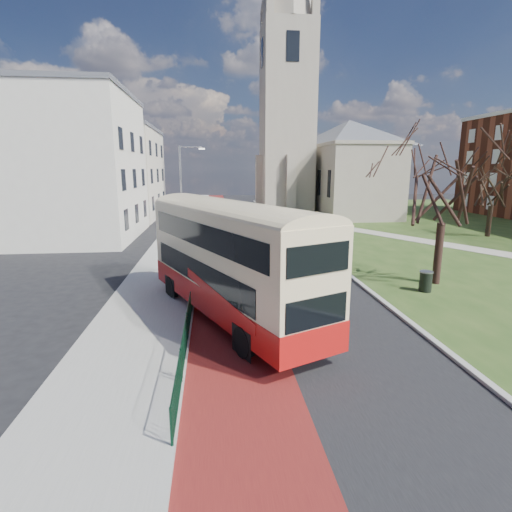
{
  "coord_description": "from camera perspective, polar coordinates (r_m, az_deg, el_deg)",
  "views": [
    {
      "loc": [
        -1.9,
        -16.11,
        6.31
      ],
      "look_at": [
        0.19,
        3.34,
        2.0
      ],
      "focal_mm": 28.0,
      "sensor_mm": 36.0,
      "label": 1
    }
  ],
  "objects": [
    {
      "name": "street_block_far",
      "position": [
        55.45,
        -19.13,
        11.19
      ],
      "size": [
        10.3,
        16.3,
        11.5
      ],
      "color": "beige",
      "rests_on": "ground"
    },
    {
      "name": "pedestrian_railing",
      "position": [
        20.94,
        -8.8,
        -3.68
      ],
      "size": [
        0.07,
        24.0,
        1.12
      ],
      "color": "#0B311E",
      "rests_on": "ground"
    },
    {
      "name": "bus",
      "position": [
        16.62,
        -3.86,
        0.05
      ],
      "size": [
        7.21,
        11.61,
        4.83
      ],
      "rotation": [
        0.0,
        0.0,
        0.43
      ],
      "color": "#B01210",
      "rests_on": "ground"
    },
    {
      "name": "bus_lane",
      "position": [
        36.66,
        -4.97,
        2.48
      ],
      "size": [
        3.4,
        120.0,
        0.01
      ],
      "primitive_type": "cube",
      "color": "#591414",
      "rests_on": "ground"
    },
    {
      "name": "winter_tree_far",
      "position": [
        43.0,
        30.88,
        9.13
      ],
      "size": [
        6.21,
        6.21,
        7.36
      ],
      "rotation": [
        0.0,
        0.0,
        -0.29
      ],
      "color": "black",
      "rests_on": "grass_green"
    },
    {
      "name": "winter_tree_near",
      "position": [
        23.6,
        25.56,
        10.66
      ],
      "size": [
        7.42,
        7.42,
        8.7
      ],
      "rotation": [
        0.0,
        0.0,
        -0.31
      ],
      "color": "black",
      "rests_on": "grass_green"
    },
    {
      "name": "kerb_east",
      "position": [
        39.43,
        5.64,
        3.26
      ],
      "size": [
        0.25,
        80.0,
        0.13
      ],
      "primitive_type": "cube",
      "color": "#999993",
      "rests_on": "ground"
    },
    {
      "name": "grass_green",
      "position": [
        47.65,
        29.82,
        3.19
      ],
      "size": [
        40.0,
        80.0,
        0.04
      ],
      "primitive_type": "cube",
      "color": "#284317",
      "rests_on": "ground"
    },
    {
      "name": "road_carriageway",
      "position": [
        36.81,
        -0.76,
        2.56
      ],
      "size": [
        9.0,
        120.0,
        0.01
      ],
      "primitive_type": "cube",
      "color": "black",
      "rests_on": "ground"
    },
    {
      "name": "kerb_west",
      "position": [
        36.66,
        -7.79,
        2.5
      ],
      "size": [
        0.25,
        120.0,
        0.13
      ],
      "primitive_type": "cube",
      "color": "#999993",
      "rests_on": "ground"
    },
    {
      "name": "streetlamp",
      "position": [
        34.24,
        -10.38,
        9.36
      ],
      "size": [
        2.13,
        0.18,
        8.0
      ],
      "color": "gray",
      "rests_on": "pavement_west"
    },
    {
      "name": "litter_bin",
      "position": [
        22.49,
        23.07,
        -3.33
      ],
      "size": [
        0.73,
        0.73,
        1.08
      ],
      "rotation": [
        0.0,
        0.0,
        0.09
      ],
      "color": "black",
      "rests_on": "grass_green"
    },
    {
      "name": "pavement_west",
      "position": [
        36.77,
        -10.9,
        2.42
      ],
      "size": [
        4.0,
        120.0,
        0.12
      ],
      "primitive_type": "cube",
      "color": "gray",
      "rests_on": "ground"
    },
    {
      "name": "gothic_church",
      "position": [
        56.42,
        9.27,
        19.22
      ],
      "size": [
        16.38,
        18.0,
        40.0
      ],
      "color": "gray",
      "rests_on": "ground"
    },
    {
      "name": "street_block_near",
      "position": [
        39.98,
        -24.3,
        11.65
      ],
      "size": [
        10.3,
        14.3,
        13.0
      ],
      "color": "beige",
      "rests_on": "ground"
    },
    {
      "name": "ground",
      "position": [
        17.4,
        0.55,
        -8.83
      ],
      "size": [
        160.0,
        160.0,
        0.0
      ],
      "primitive_type": "plane",
      "color": "black",
      "rests_on": "ground"
    }
  ]
}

